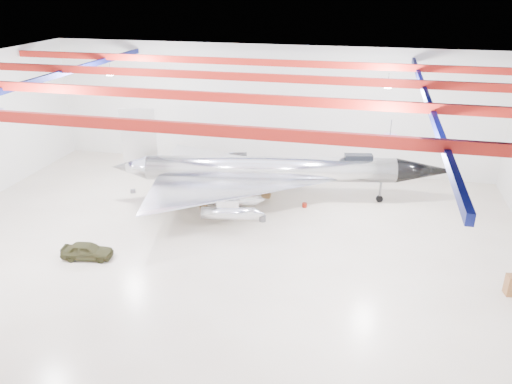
# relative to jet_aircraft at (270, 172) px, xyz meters

# --- Properties ---
(floor) EXTENTS (40.00, 40.00, 0.00)m
(floor) POSITION_rel_jet_aircraft_xyz_m (-1.88, -7.29, -2.39)
(floor) COLOR beige
(floor) RESTS_ON ground
(wall_back) EXTENTS (40.00, 0.00, 40.00)m
(wall_back) POSITION_rel_jet_aircraft_xyz_m (-1.88, 7.71, 3.11)
(wall_back) COLOR silver
(wall_back) RESTS_ON floor
(ceiling) EXTENTS (40.00, 40.00, 0.00)m
(ceiling) POSITION_rel_jet_aircraft_xyz_m (-1.88, -7.29, 8.61)
(ceiling) COLOR #0A0F38
(ceiling) RESTS_ON wall_back
(ceiling_structure) EXTENTS (39.50, 29.50, 1.08)m
(ceiling_structure) POSITION_rel_jet_aircraft_xyz_m (-1.88, -7.29, 7.94)
(ceiling_structure) COLOR maroon
(ceiling_structure) RESTS_ON ceiling
(jet_aircraft) EXTENTS (26.51, 17.91, 7.28)m
(jet_aircraft) POSITION_rel_jet_aircraft_xyz_m (0.00, 0.00, 0.00)
(jet_aircraft) COLOR silver
(jet_aircraft) RESTS_ON floor
(jeep) EXTENTS (3.33, 1.78, 1.08)m
(jeep) POSITION_rel_jet_aircraft_xyz_m (-9.24, -11.29, -1.85)
(jeep) COLOR #333319
(jeep) RESTS_ON floor
(crate_ply) EXTENTS (0.49, 0.39, 0.34)m
(crate_ply) POSITION_rel_jet_aircraft_xyz_m (-4.68, -2.16, -2.22)
(crate_ply) COLOR olive
(crate_ply) RESTS_ON floor
(toolbox_red) EXTENTS (0.53, 0.49, 0.30)m
(toolbox_red) POSITION_rel_jet_aircraft_xyz_m (-2.86, 2.17, -2.24)
(toolbox_red) COLOR maroon
(toolbox_red) RESTS_ON floor
(engine_drum) EXTENTS (0.61, 0.61, 0.44)m
(engine_drum) POSITION_rel_jet_aircraft_xyz_m (0.27, -3.69, -2.17)
(engine_drum) COLOR #59595B
(engine_drum) RESTS_ON floor
(parts_bin) EXTENTS (0.69, 0.57, 0.46)m
(parts_bin) POSITION_rel_jet_aircraft_xyz_m (-0.38, 0.57, -2.16)
(parts_bin) COLOR olive
(parts_bin) RESTS_ON floor
(crate_small) EXTENTS (0.48, 0.44, 0.27)m
(crate_small) POSITION_rel_jet_aircraft_xyz_m (-11.17, -1.08, -2.25)
(crate_small) COLOR #59595B
(crate_small) RESTS_ON floor
(tool_chest) EXTENTS (0.41, 0.41, 0.34)m
(tool_chest) POSITION_rel_jet_aircraft_xyz_m (2.88, -0.62, -2.22)
(tool_chest) COLOR maroon
(tool_chest) RESTS_ON floor
(oil_barrel) EXTENTS (0.57, 0.51, 0.34)m
(oil_barrel) POSITION_rel_jet_aircraft_xyz_m (-4.71, -2.39, -2.22)
(oil_barrel) COLOR olive
(oil_barrel) RESTS_ON floor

